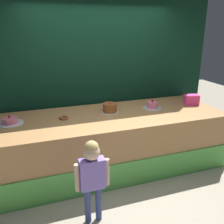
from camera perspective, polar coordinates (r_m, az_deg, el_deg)
ground_plane at (r=3.70m, az=3.41°, el=-16.60°), size 12.00×12.00×0.00m
stage_platform at (r=3.99m, az=0.08°, el=-6.58°), size 3.45×1.28×0.87m
curtain_backdrop at (r=4.35m, az=-3.15°, el=10.49°), size 4.18×0.08×3.03m
child_figure at (r=2.79m, az=-4.56°, el=-13.37°), size 0.39×0.18×1.02m
pink_box at (r=4.52m, az=17.68°, el=2.71°), size 0.27×0.20×0.17m
donut at (r=3.71m, az=-10.98°, el=-1.30°), size 0.14×0.14×0.04m
cake_left at (r=3.74m, az=-22.28°, el=-1.94°), size 0.35×0.35×0.12m
cake_center at (r=3.91m, az=-0.51°, el=0.91°), size 0.28×0.28×0.17m
cake_right at (r=4.17m, az=9.21°, el=1.49°), size 0.31×0.31×0.15m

